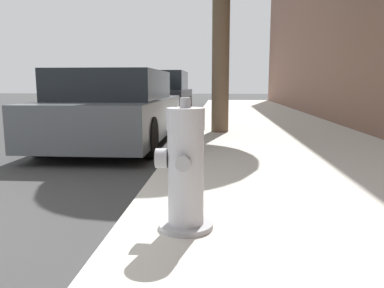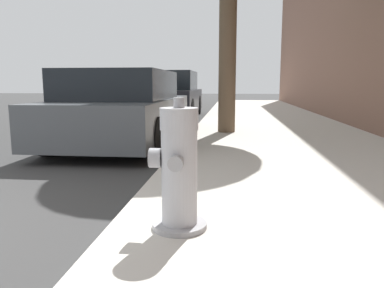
% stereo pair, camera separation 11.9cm
% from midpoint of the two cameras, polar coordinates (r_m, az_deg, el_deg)
% --- Properties ---
extents(fire_hydrant, '(0.37, 0.36, 0.85)m').
position_cam_midpoint_polar(fire_hydrant, '(2.39, -2.49, -4.10)').
color(fire_hydrant, '#97979C').
rests_on(fire_hydrant, sidewalk_slab).
extents(parked_car_near, '(1.83, 4.25, 1.31)m').
position_cam_midpoint_polar(parked_car_near, '(6.89, -11.87, 5.25)').
color(parked_car_near, '#4C5156').
rests_on(parked_car_near, ground_plane).
extents(parked_car_mid, '(1.69, 3.95, 1.49)m').
position_cam_midpoint_polar(parked_car_mid, '(12.36, -4.83, 7.39)').
color(parked_car_mid, black).
rests_on(parked_car_mid, ground_plane).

